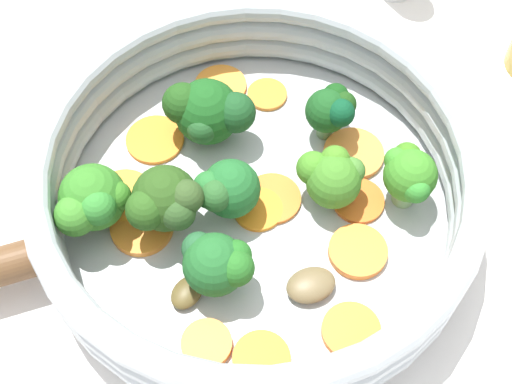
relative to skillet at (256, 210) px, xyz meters
The scene contains 28 objects.
ground_plane 0.01m from the skillet, ahead, with size 4.00×4.00×0.00m, color white.
skillet is the anchor object (origin of this frame).
skillet_rim_wall 0.04m from the skillet, ahead, with size 0.29×0.29×0.06m.
skillet_rivet_left 0.13m from the skillet, 83.08° to the left, with size 0.01×0.01×0.01m, color #B0B4B5.
skillet_rivet_right 0.13m from the skillet, 104.36° to the left, with size 0.01×0.01×0.01m, color #B1B0B9.
carrot_slice_0 0.09m from the skillet, 73.01° to the left, with size 0.04×0.04×0.01m, color orange.
carrot_slice_1 0.11m from the skillet, ahead, with size 0.04×0.04×0.00m, color orange.
carrot_slice_2 0.11m from the skillet, 162.38° to the right, with size 0.04×0.04×0.01m, color orange.
carrot_slice_3 0.09m from the skillet, 19.73° to the right, with size 0.03×0.03×0.00m, color orange.
carrot_slice_4 0.01m from the skillet, 153.34° to the left, with size 0.03×0.03×0.00m, color orange.
carrot_slice_5 0.02m from the skillet, 97.78° to the right, with size 0.04×0.04×0.00m, color orange.
carrot_slice_6 0.08m from the skillet, 134.44° to the right, with size 0.04×0.04×0.01m, color orange.
carrot_slice_7 0.11m from the skillet, 167.02° to the left, with size 0.04×0.04×0.00m, color orange.
carrot_slice_8 0.09m from the skillet, 39.56° to the left, with size 0.04×0.04×0.00m, color orange.
carrot_slice_9 0.08m from the skillet, 86.50° to the left, with size 0.04×0.04×0.01m, color orange.
carrot_slice_10 0.07m from the skillet, 103.70° to the right, with size 0.04×0.04×0.00m, color #D7601D.
carrot_slice_11 0.08m from the skillet, 74.82° to the right, with size 0.04×0.04×0.00m, color orange.
carrot_slice_12 0.10m from the skillet, 148.76° to the left, with size 0.03×0.03×0.01m, color orange.
broccoli_floret_0 0.11m from the skillet, 102.10° to the right, with size 0.04×0.04×0.05m.
broccoli_floret_1 0.09m from the skillet, 56.26° to the right, with size 0.04×0.04×0.04m.
broccoli_floret_2 0.08m from the skillet, 16.20° to the left, with size 0.05×0.06×0.05m.
broccoli_floret_3 0.06m from the skillet, 99.43° to the right, with size 0.04×0.04×0.04m.
broccoli_floret_4 0.07m from the skillet, 143.43° to the left, with size 0.04×0.04×0.05m.
broccoli_floret_5 0.11m from the skillet, 84.39° to the left, with size 0.05×0.05×0.05m.
broccoli_floret_6 0.07m from the skillet, 93.67° to the left, with size 0.05×0.05×0.05m.
broccoli_floret_7 0.04m from the skillet, 92.53° to the left, with size 0.04×0.04×0.05m.
mushroom_piece_0 0.08m from the skillet, 132.68° to the left, with size 0.02×0.02×0.01m, color brown.
mushroom_piece_1 0.07m from the skillet, 165.97° to the right, with size 0.03×0.02×0.01m, color brown.
Camera 1 is at (-0.24, 0.06, 0.43)m, focal length 50.00 mm.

